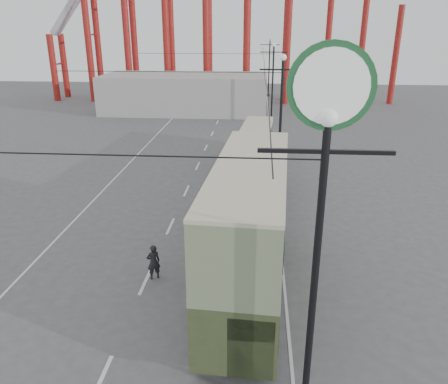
# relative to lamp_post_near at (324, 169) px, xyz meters

# --- Properties ---
(ground) EXTENTS (160.00, 160.00, 0.00)m
(ground) POSITION_rel_lamp_post_near_xyz_m (-5.60, 3.00, -7.86)
(ground) COLOR #4E4E50
(ground) RESTS_ON ground
(road_markings) EXTENTS (12.52, 120.00, 0.01)m
(road_markings) POSITION_rel_lamp_post_near_xyz_m (-6.46, 22.70, -7.86)
(road_markings) COLOR silver
(road_markings) RESTS_ON ground
(lamp_post_near) EXTENTS (3.20, 0.44, 10.80)m
(lamp_post_near) POSITION_rel_lamp_post_near_xyz_m (0.00, 0.00, 0.00)
(lamp_post_near) COLOR black
(lamp_post_near) RESTS_ON ground
(lamp_post_mid) EXTENTS (3.20, 0.44, 9.32)m
(lamp_post_mid) POSITION_rel_lamp_post_near_xyz_m (0.00, 21.00, -3.18)
(lamp_post_mid) COLOR black
(lamp_post_mid) RESTS_ON ground
(lamp_post_far) EXTENTS (3.20, 0.44, 9.32)m
(lamp_post_far) POSITION_rel_lamp_post_near_xyz_m (0.00, 43.00, -3.18)
(lamp_post_far) COLOR black
(lamp_post_far) RESTS_ON ground
(lamp_post_distant) EXTENTS (3.20, 0.44, 9.32)m
(lamp_post_distant) POSITION_rel_lamp_post_near_xyz_m (0.00, 65.00, -3.18)
(lamp_post_distant) COLOR black
(lamp_post_distant) RESTS_ON ground
(fairground_shed) EXTENTS (22.00, 10.00, 5.00)m
(fairground_shed) POSITION_rel_lamp_post_near_xyz_m (-11.60, 50.00, -5.36)
(fairground_shed) COLOR #A3A39E
(fairground_shed) RESTS_ON ground
(double_decker_bus) EXTENTS (3.53, 11.35, 6.01)m
(double_decker_bus) POSITION_rel_lamp_post_near_xyz_m (-1.84, 6.37, -4.49)
(double_decker_bus) COLOR #354223
(double_decker_bus) RESTS_ON ground
(single_decker_green) EXTENTS (3.61, 11.55, 3.21)m
(single_decker_green) POSITION_rel_lamp_post_near_xyz_m (-1.90, 16.27, -6.05)
(single_decker_green) COLOR gray
(single_decker_green) RESTS_ON ground
(single_decker_cream) EXTENTS (3.24, 9.93, 3.04)m
(single_decker_cream) POSITION_rel_lamp_post_near_xyz_m (-1.77, 26.72, -6.15)
(single_decker_cream) COLOR beige
(single_decker_cream) RESTS_ON ground
(pedestrian) EXTENTS (0.75, 0.67, 1.72)m
(pedestrian) POSITION_rel_lamp_post_near_xyz_m (-6.24, 7.33, -7.00)
(pedestrian) COLOR black
(pedestrian) RESTS_ON ground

